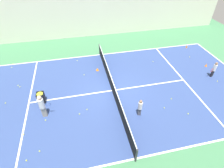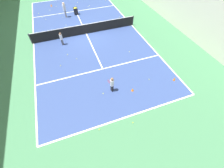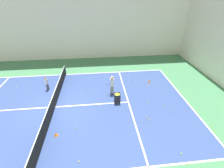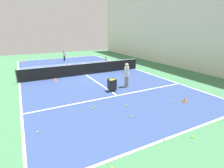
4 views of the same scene
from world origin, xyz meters
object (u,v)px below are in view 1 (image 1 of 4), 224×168
player_near_baseline (214,69)px  coach_at_net (42,105)px  child_midcourt (140,107)px  ball_cart (41,96)px  training_cone_1 (97,69)px  tennis_net (112,85)px

player_near_baseline → coach_at_net: size_ratio=0.78×
player_near_baseline → child_midcourt: bearing=7.0°
player_near_baseline → coach_at_net: coach_at_net is taller
coach_at_net → child_midcourt: size_ratio=1.34×
player_near_baseline → ball_cart: bearing=-12.7°
ball_cart → training_cone_1: 5.02m
player_near_baseline → training_cone_1: 9.08m
player_near_baseline → child_midcourt: (-2.48, 6.84, -0.03)m
coach_at_net → training_cone_1: 5.68m
tennis_net → child_midcourt: (-2.54, -1.14, 0.18)m
tennis_net → player_near_baseline: player_near_baseline is taller
tennis_net → ball_cart: (-0.11, 4.76, 0.02)m
ball_cart → tennis_net: bearing=-88.7°
tennis_net → coach_at_net: size_ratio=6.42×
coach_at_net → ball_cart: (1.27, 0.28, -0.40)m
ball_cart → player_near_baseline: bearing=-89.8°
tennis_net → coach_at_net: bearing=107.1°
player_near_baseline → ball_cart: 12.75m
child_midcourt → training_cone_1: child_midcourt is taller
coach_at_net → training_cone_1: coach_at_net is taller
ball_cart → training_cone_1: size_ratio=3.25×
tennis_net → coach_at_net: coach_at_net is taller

